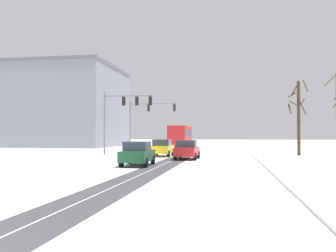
% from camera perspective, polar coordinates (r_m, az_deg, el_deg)
% --- Properties ---
extents(wheel_track_left_lane, '(0.85, 39.21, 0.01)m').
position_cam_1_polar(wheel_track_left_lane, '(23.76, -2.82, -6.36)').
color(wheel_track_left_lane, '#424247').
rests_on(wheel_track_left_lane, ground).
extents(wheel_track_right_lane, '(1.06, 39.21, 0.01)m').
position_cam_1_polar(wheel_track_right_lane, '(23.56, -0.38, -6.40)').
color(wheel_track_right_lane, '#424247').
rests_on(wheel_track_right_lane, ground).
extents(sidewalk_kerb_right, '(4.00, 39.21, 0.12)m').
position_cam_1_polar(sidewalk_kerb_right, '(21.84, 20.61, -6.57)').
color(sidewalk_kerb_right, white).
rests_on(sidewalk_kerb_right, ground).
extents(traffic_signal_near_left, '(5.20, 0.48, 6.50)m').
position_cam_1_polar(traffic_signal_near_left, '(38.67, -6.83, 2.64)').
color(traffic_signal_near_left, slate).
rests_on(traffic_signal_near_left, ground).
extents(traffic_signal_far_left, '(6.26, 0.44, 6.50)m').
position_cam_1_polar(traffic_signal_far_left, '(48.27, -3.36, 1.72)').
color(traffic_signal_far_left, slate).
rests_on(traffic_signal_far_left, ground).
extents(car_yellow_cab_lead, '(1.85, 4.11, 1.62)m').
position_cam_1_polar(car_yellow_cab_lead, '(35.64, -0.88, -3.37)').
color(car_yellow_cab_lead, yellow).
rests_on(car_yellow_cab_lead, ground).
extents(car_red_second, '(1.90, 4.14, 1.62)m').
position_cam_1_polar(car_red_second, '(31.28, 2.96, -3.66)').
color(car_red_second, red).
rests_on(car_red_second, ground).
extents(car_dark_green_third, '(1.94, 4.15, 1.62)m').
position_cam_1_polar(car_dark_green_third, '(24.92, -4.69, -4.25)').
color(car_dark_green_third, '#194C2D').
rests_on(car_dark_green_third, ground).
extents(bus_oncoming, '(2.75, 11.02, 3.38)m').
position_cam_1_polar(bus_oncoming, '(57.25, 1.95, -1.43)').
color(bus_oncoming, '#B21E1E').
rests_on(bus_oncoming, ground).
extents(bare_tree_sidewalk_far, '(2.07, 2.06, 7.44)m').
position_cam_1_polar(bare_tree_sidewalk_far, '(39.26, 19.40, 1.61)').
color(bare_tree_sidewalk_far, '#423023').
rests_on(bare_tree_sidewalk_far, ground).
extents(office_building_far_left_block, '(27.23, 19.40, 14.10)m').
position_cam_1_polar(office_building_far_left_block, '(70.82, -18.59, 2.76)').
color(office_building_far_left_block, gray).
rests_on(office_building_far_left_block, ground).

